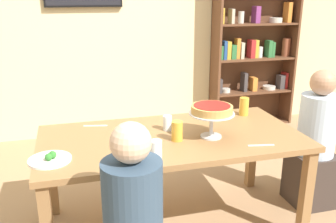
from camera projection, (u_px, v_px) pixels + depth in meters
The scene contains 14 objects.
rear_partition at pixel (122, 20), 4.48m from camera, with size 8.00×0.12×2.80m, color beige.
dining_table at pixel (172, 146), 2.68m from camera, with size 1.86×0.93×0.74m.
bookshelf at pixel (254, 41), 4.81m from camera, with size 1.10×0.30×2.21m.
diner_head_east at pixel (314, 149), 3.05m from camera, with size 0.34×0.34×1.15m.
deep_dish_pizza_stand at pixel (212, 111), 2.57m from camera, with size 0.32×0.32×0.24m.
salad_plate_near_diner at pixel (135, 140), 2.53m from camera, with size 0.22×0.22×0.07m.
salad_plate_far_diner at pixel (50, 159), 2.26m from camera, with size 0.26×0.26×0.06m.
beer_glass_amber_tall at pixel (244, 106), 3.08m from camera, with size 0.08×0.08×0.15m, color gold.
beer_glass_amber_short at pixel (177, 131), 2.55m from camera, with size 0.08×0.08×0.14m, color gold.
water_glass_clear_near at pixel (156, 150), 2.27m from camera, with size 0.08×0.08×0.12m, color white.
water_glass_clear_far at pixel (167, 123), 2.75m from camera, with size 0.06×0.06×0.11m, color white.
water_glass_clear_spare at pixel (129, 156), 2.22m from camera, with size 0.08×0.08×0.10m, color white.
cutlery_fork_near at pixel (95, 126), 2.85m from camera, with size 0.18×0.02×0.01m, color silver.
cutlery_knife_near at pixel (261, 145), 2.48m from camera, with size 0.18×0.02×0.01m, color silver.
Camera 1 is at (-0.68, -2.38, 1.72)m, focal length 39.83 mm.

